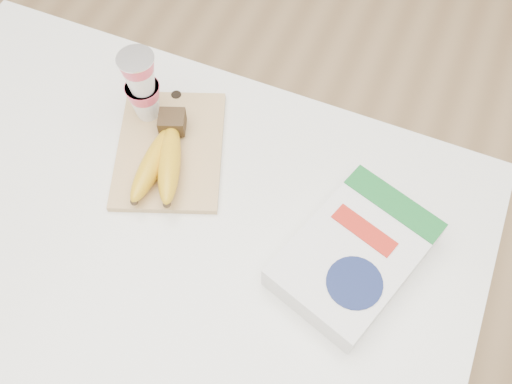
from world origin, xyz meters
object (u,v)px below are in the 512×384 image
at_px(table, 177,308).
at_px(cutting_board, 170,149).
at_px(yogurt_stack, 142,85).
at_px(cereal_box, 355,254).
at_px(bananas, 163,158).

bearing_deg(table, cutting_board, 103.41).
bearing_deg(yogurt_stack, cutting_board, -37.20).
height_order(table, cereal_box, cereal_box).
bearing_deg(yogurt_stack, bananas, -48.83).
relative_size(bananas, yogurt_stack, 1.38).
height_order(table, bananas, bananas).
xyz_separation_m(table, cereal_box, (0.35, 0.08, 0.45)).
relative_size(cutting_board, bananas, 1.24).
height_order(yogurt_stack, cereal_box, yogurt_stack).
bearing_deg(table, yogurt_stack, 117.31).
height_order(table, yogurt_stack, yogurt_stack).
xyz_separation_m(table, yogurt_stack, (-0.11, 0.21, 0.52)).
xyz_separation_m(yogurt_stack, cereal_box, (0.45, -0.14, -0.07)).
bearing_deg(cereal_box, bananas, -168.09).
bearing_deg(bananas, table, -76.63).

